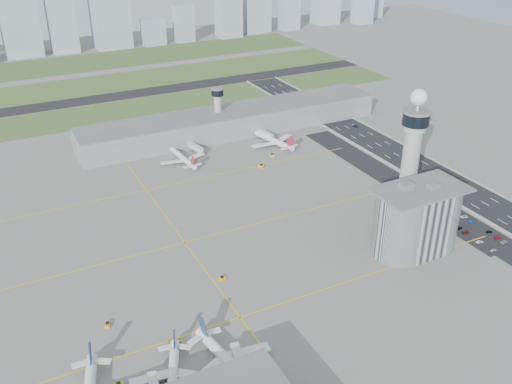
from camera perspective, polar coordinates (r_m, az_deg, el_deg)
name	(u,v)px	position (r m, az deg, el deg)	size (l,w,h in m)	color
ground	(291,253)	(261.29, 3.51, -6.08)	(1000.00, 1000.00, 0.00)	gray
grass_strip_0	(118,112)	(445.67, -13.65, 7.82)	(480.00, 50.00, 0.08)	#486731
grass_strip_1	(95,85)	(515.70, -15.81, 10.21)	(480.00, 60.00, 0.08)	#516731
grass_strip_2	(76,64)	(591.74, -17.57, 12.13)	(480.00, 70.00, 0.08)	#405C2B
runway	(106,98)	(480.02, -14.79, 9.09)	(480.00, 22.00, 0.10)	black
highway	(476,199)	(327.82, 21.16, -0.62)	(28.00, 500.00, 0.10)	black
barrier_left	(457,203)	(317.99, 19.45, -1.08)	(0.60, 500.00, 1.20)	#9E9E99
barrier_right	(495,192)	(337.47, 22.81, -0.02)	(0.60, 500.00, 1.20)	#9E9E99
landside_road	(455,217)	(305.07, 19.28, -2.42)	(18.00, 260.00, 0.08)	black
parking_lot	(470,229)	(296.93, 20.60, -3.52)	(20.00, 44.00, 0.10)	black
taxiway_line_h_0	(240,317)	(224.85, -1.59, -12.43)	(260.00, 0.60, 0.01)	yellow
taxiway_line_h_1	(185,243)	(270.03, -7.12, -5.05)	(260.00, 0.60, 0.01)	yellow
taxiway_line_h_2	(146,190)	(320.12, -10.92, 0.16)	(260.00, 0.60, 0.01)	yellow
taxiway_line_v	(185,243)	(270.03, -7.12, -5.05)	(0.60, 260.00, 0.01)	yellow
control_tower	(412,148)	(289.64, 15.34, 4.31)	(14.00, 14.00, 64.50)	#ADAAA5
secondary_tower	(218,107)	(386.37, -3.83, 8.47)	(8.60, 8.60, 31.90)	#ADAAA5
admin_building	(417,219)	(266.14, 15.76, -2.64)	(42.00, 24.00, 33.50)	#B2B2B7
terminal_pier	(233,121)	(392.11, -2.32, 7.11)	(210.00, 32.00, 15.80)	gray
airplane_near_b	(172,374)	(198.29, -8.39, -17.59)	(34.15, 29.03, 9.56)	white
airplane_near_c	(230,358)	(200.70, -2.61, -16.28)	(39.34, 33.44, 11.02)	white
airplane_far_a	(182,155)	(349.60, -7.38, 3.73)	(34.05, 28.94, 9.53)	white
airplane_far_b	(272,137)	(371.84, 1.63, 5.56)	(39.54, 33.61, 11.07)	white
jet_bridge_near_2	(245,377)	(198.20, -1.09, -18.03)	(14.00, 3.00, 5.70)	silver
jet_bridge_far_0	(190,146)	(366.79, -6.65, 4.61)	(14.00, 3.00, 5.70)	silver
jet_bridge_far_1	(259,133)	(385.39, 0.33, 5.95)	(14.00, 3.00, 5.70)	silver
tug_1	(108,324)	(227.48, -14.62, -12.67)	(2.02, 2.94, 1.71)	orange
tug_2	(179,344)	(214.11, -7.74, -14.85)	(2.17, 3.16, 1.83)	gold
tug_3	(222,278)	(243.87, -3.41, -8.59)	(1.97, 2.86, 1.66)	#F4AC07
tug_4	(261,166)	(340.90, 0.53, 2.63)	(2.36, 3.44, 2.00)	orange
tug_5	(272,155)	(356.01, 1.62, 3.72)	(2.13, 3.10, 1.80)	gold
car_lot_0	(493,250)	(283.37, 22.63, -5.37)	(1.33, 3.29, 1.12)	silver
car_lot_1	(480,242)	(287.25, 21.46, -4.65)	(1.28, 3.67, 1.21)	#A5A5A5
car_lot_2	(466,232)	(292.64, 20.24, -3.81)	(1.85, 4.00, 1.11)	maroon
car_lot_3	(459,228)	(295.07, 19.63, -3.43)	(1.58, 3.90, 1.13)	black
car_lot_4	(446,220)	(300.48, 18.50, -2.65)	(1.30, 3.22, 1.10)	navy
car_lot_5	(436,215)	(303.10, 17.57, -2.21)	(1.33, 3.81, 1.26)	white
car_lot_6	(504,242)	(291.63, 23.56, -4.59)	(1.83, 3.98, 1.10)	#A9ABAF
car_lot_7	(498,237)	(293.98, 23.02, -4.20)	(1.74, 4.27, 1.24)	maroon
car_lot_8	(489,232)	(297.30, 22.28, -3.70)	(1.29, 3.19, 1.09)	black
car_lot_9	(472,221)	(303.22, 20.77, -2.75)	(1.33, 3.83, 1.26)	navy
car_lot_10	(464,217)	(306.34, 20.10, -2.32)	(1.93, 4.18, 1.16)	white
car_lot_11	(455,211)	(309.96, 19.30, -1.81)	(1.76, 4.32, 1.25)	slate
car_hw_1	(423,168)	(352.89, 16.39, 2.27)	(1.16, 3.33, 1.10)	#2A2A2F
car_hw_2	(356,126)	(409.44, 9.93, 6.52)	(1.89, 4.09, 1.14)	#161551
car_hw_4	(295,103)	(450.82, 3.92, 8.83)	(1.35, 3.36, 1.14)	#9698A5
skyline_bldg_7	(19,25)	(635.75, -22.58, 15.19)	(35.76, 28.61, 61.22)	#9EADC1
skyline_bldg_8	(60,11)	(633.29, -19.01, 16.75)	(26.33, 21.06, 83.39)	#9EADC1
skyline_bldg_9	(110,17)	(645.02, -14.39, 16.56)	(36.96, 29.57, 62.11)	#9EADC1
skyline_bldg_10	(153,32)	(650.99, -10.23, 15.51)	(23.01, 18.41, 27.75)	#9EADC1
skyline_bldg_11	(184,23)	(660.45, -7.26, 16.38)	(20.22, 16.18, 38.97)	#9EADC1
skyline_bldg_12	(229,16)	(677.85, -2.76, 17.18)	(26.14, 20.92, 46.89)	#9EADC1
skyline_bldg_14	(290,0)	(717.93, 3.38, 18.63)	(21.59, 17.28, 68.75)	#9EADC1
skyline_bldg_17	(373,1)	(810.40, 11.59, 18.18)	(22.64, 18.11, 41.06)	#9EADC1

